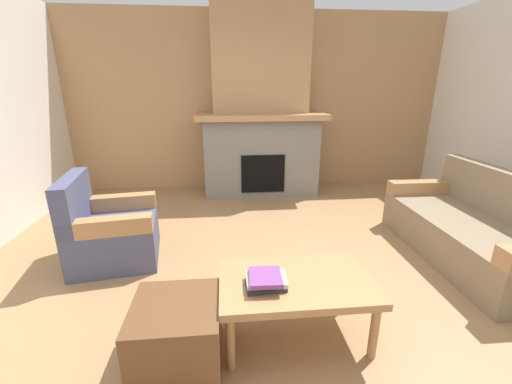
{
  "coord_description": "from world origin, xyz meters",
  "views": [
    {
      "loc": [
        -0.55,
        -2.35,
        1.63
      ],
      "look_at": [
        -0.26,
        0.65,
        0.63
      ],
      "focal_mm": 22.75,
      "sensor_mm": 36.0,
      "label": 1
    }
  ],
  "objects_px": {
    "armchair": "(110,231)",
    "ottoman": "(177,333)",
    "couch": "(475,231)",
    "coffee_table": "(296,287)",
    "fireplace": "(260,117)"
  },
  "relations": [
    {
      "from": "armchair",
      "to": "ottoman",
      "type": "distance_m",
      "value": 1.55
    },
    {
      "from": "coffee_table",
      "to": "ottoman",
      "type": "relative_size",
      "value": 1.92
    },
    {
      "from": "armchair",
      "to": "fireplace",
      "type": "bearing_deg",
      "value": 50.39
    },
    {
      "from": "armchair",
      "to": "ottoman",
      "type": "relative_size",
      "value": 1.66
    },
    {
      "from": "fireplace",
      "to": "coffee_table",
      "type": "bearing_deg",
      "value": -92.0
    },
    {
      "from": "armchair",
      "to": "ottoman",
      "type": "xyz_separation_m",
      "value": [
        0.8,
        -1.32,
        -0.09
      ]
    },
    {
      "from": "fireplace",
      "to": "armchair",
      "type": "height_order",
      "value": "fireplace"
    },
    {
      "from": "coffee_table",
      "to": "ottoman",
      "type": "xyz_separation_m",
      "value": [
        -0.76,
        -0.14,
        -0.18
      ]
    },
    {
      "from": "coffee_table",
      "to": "ottoman",
      "type": "height_order",
      "value": "coffee_table"
    },
    {
      "from": "couch",
      "to": "ottoman",
      "type": "relative_size",
      "value": 3.48
    },
    {
      "from": "ottoman",
      "to": "armchair",
      "type": "bearing_deg",
      "value": 121.41
    },
    {
      "from": "fireplace",
      "to": "couch",
      "type": "xyz_separation_m",
      "value": [
        1.84,
        -2.34,
        -0.88
      ]
    },
    {
      "from": "armchair",
      "to": "ottoman",
      "type": "bearing_deg",
      "value": -58.59
    },
    {
      "from": "fireplace",
      "to": "ottoman",
      "type": "distance_m",
      "value": 3.58
    },
    {
      "from": "couch",
      "to": "coffee_table",
      "type": "xyz_separation_m",
      "value": [
        -1.95,
        -0.86,
        0.09
      ]
    }
  ]
}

